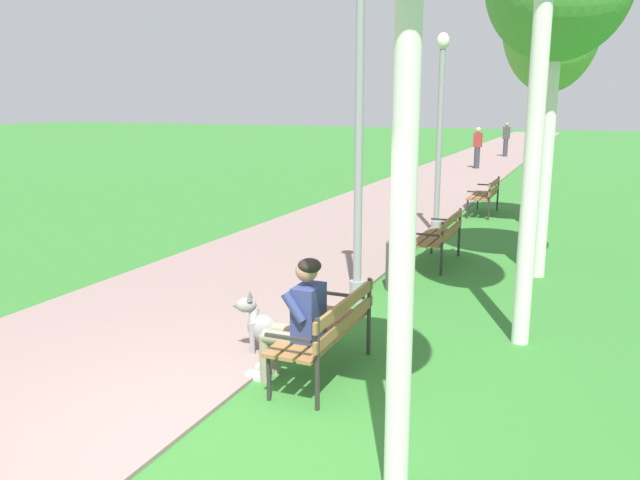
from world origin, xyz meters
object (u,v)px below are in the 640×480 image
(park_bench_near, at_px, (328,327))
(lamp_post_near, at_px, (359,121))
(park_bench_far, at_px, (486,193))
(lamp_post_mid, at_px, (440,134))
(person_seated_on_near_bench, at_px, (298,316))
(litter_bin, at_px, (398,266))
(birch_tree_fourth, at_px, (552,21))
(dog_grey, at_px, (269,332))
(pedestrian_distant, at_px, (477,148))
(park_bench_mid, at_px, (440,234))
(pedestrian_further_distant, at_px, (506,140))

(park_bench_near, height_order, lamp_post_near, lamp_post_near)
(park_bench_far, height_order, lamp_post_mid, lamp_post_mid)
(park_bench_near, distance_m, lamp_post_mid, 7.29)
(park_bench_near, xyz_separation_m, person_seated_on_near_bench, (-0.21, -0.25, 0.17))
(park_bench_far, distance_m, litter_bin, 6.84)
(birch_tree_fourth, bearing_deg, dog_grey, -104.00)
(lamp_post_mid, bearing_deg, pedestrian_distant, 96.35)
(person_seated_on_near_bench, bearing_deg, litter_bin, 90.17)
(litter_bin, bearing_deg, park_bench_mid, 82.76)
(dog_grey, bearing_deg, person_seated_on_near_bench, -41.07)
(dog_grey, relative_size, lamp_post_near, 0.17)
(lamp_post_near, bearing_deg, park_bench_far, 86.37)
(park_bench_far, relative_size, lamp_post_mid, 0.38)
(pedestrian_further_distant, bearing_deg, park_bench_far, -84.14)
(park_bench_mid, relative_size, pedestrian_distant, 0.91)
(park_bench_far, height_order, person_seated_on_near_bench, person_seated_on_near_bench)
(park_bench_near, xyz_separation_m, pedestrian_further_distant, (-1.77, 26.51, 0.33))
(birch_tree_fourth, height_order, litter_bin, birch_tree_fourth)
(park_bench_far, height_order, birch_tree_fourth, birch_tree_fourth)
(park_bench_near, xyz_separation_m, pedestrian_distant, (-2.07, 20.35, 0.33))
(person_seated_on_near_bench, xyz_separation_m, pedestrian_further_distant, (-1.56, 26.76, 0.16))
(person_seated_on_near_bench, distance_m, pedestrian_further_distant, 26.80)
(person_seated_on_near_bench, bearing_deg, birch_tree_fourth, 80.51)
(birch_tree_fourth, distance_m, litter_bin, 6.72)
(park_bench_far, bearing_deg, lamp_post_near, -93.63)
(park_bench_near, bearing_deg, park_bench_far, 90.41)
(lamp_post_mid, distance_m, birch_tree_fourth, 3.14)
(dog_grey, height_order, lamp_post_mid, lamp_post_mid)
(park_bench_far, relative_size, birch_tree_fourth, 0.27)
(birch_tree_fourth, height_order, pedestrian_distant, birch_tree_fourth)
(park_bench_mid, height_order, pedestrian_distant, pedestrian_distant)
(birch_tree_fourth, bearing_deg, park_bench_mid, -109.06)
(dog_grey, distance_m, litter_bin, 2.94)
(lamp_post_mid, bearing_deg, birch_tree_fourth, 36.42)
(park_bench_near, xyz_separation_m, park_bench_mid, (-0.00, 4.84, 0.00))
(person_seated_on_near_bench, xyz_separation_m, birch_tree_fourth, (1.46, 8.71, 3.51))
(park_bench_far, bearing_deg, lamp_post_mid, -100.23)
(person_seated_on_near_bench, xyz_separation_m, lamp_post_mid, (-0.38, 7.35, 1.36))
(pedestrian_distant, bearing_deg, pedestrian_further_distant, 87.23)
(person_seated_on_near_bench, bearing_deg, pedestrian_further_distant, 93.34)
(pedestrian_further_distant, bearing_deg, person_seated_on_near_bench, -86.66)
(person_seated_on_near_bench, relative_size, pedestrian_distant, 0.76)
(park_bench_far, distance_m, pedestrian_distant, 10.57)
(park_bench_mid, distance_m, dog_grey, 4.65)
(park_bench_mid, xyz_separation_m, lamp_post_near, (-0.55, -2.49, 1.91))
(birch_tree_fourth, bearing_deg, lamp_post_mid, -143.58)
(park_bench_far, xyz_separation_m, pedestrian_distant, (-1.99, 10.37, 0.33))
(park_bench_mid, distance_m, pedestrian_distant, 15.65)
(park_bench_far, relative_size, person_seated_on_near_bench, 1.20)
(lamp_post_mid, distance_m, litter_bin, 4.32)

